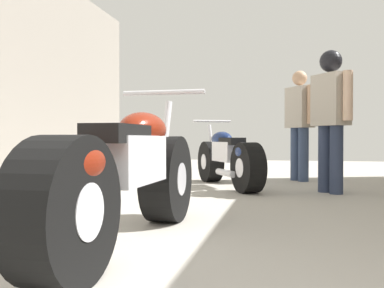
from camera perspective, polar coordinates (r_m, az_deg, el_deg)
ground_plane at (r=3.86m, az=4.80°, el=-8.66°), size 16.98×16.98×0.00m
motorcycle_maroon_cruiser at (r=2.50m, az=-8.72°, el=-4.38°), size 0.63×2.12×0.99m
motorcycle_black_naked at (r=5.50m, az=4.88°, el=-1.96°), size 1.10×1.78×0.89m
mechanic_in_blue at (r=6.47m, az=14.29°, el=3.33°), size 0.44×0.60×1.63m
mechanic_with_helmet at (r=5.13m, az=18.17°, el=4.68°), size 0.46×0.58×1.64m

